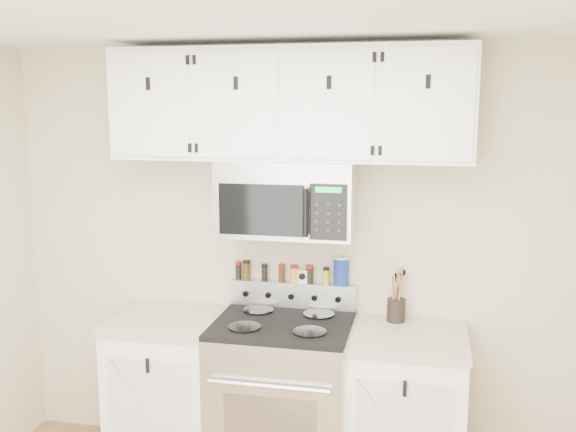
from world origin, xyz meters
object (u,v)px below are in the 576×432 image
object	(u,v)px
microwave	(288,198)
utensil_crock	(396,308)
salt_canister	(341,271)
range	(283,398)

from	to	relation	value
microwave	utensil_crock	size ratio (longest dim) A/B	2.47
microwave	salt_canister	bearing A→B (deg)	28.33
range	microwave	xyz separation A→B (m)	(0.00, 0.13, 1.14)
range	microwave	bearing A→B (deg)	89.77
range	microwave	size ratio (longest dim) A/B	1.45
range	salt_canister	distance (m)	0.81
utensil_crock	microwave	bearing A→B (deg)	-171.21
microwave	salt_canister	world-z (taller)	microwave
range	microwave	distance (m)	1.15
range	utensil_crock	size ratio (longest dim) A/B	3.58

